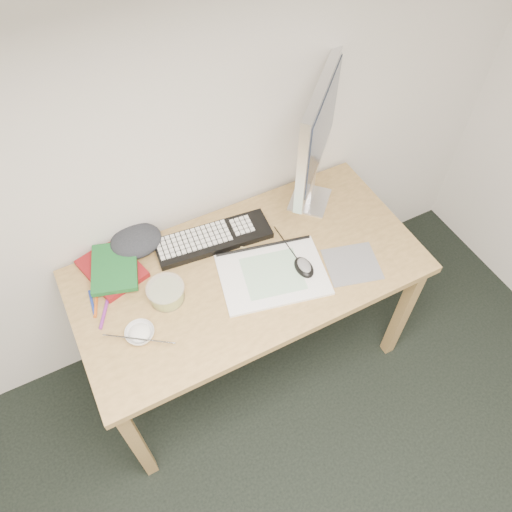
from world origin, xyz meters
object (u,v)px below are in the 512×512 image
Objects in this scene: sketchpad at (273,274)px; monitor at (318,132)px; keyboard at (213,239)px; desk at (249,281)px; rice_bowl at (140,334)px.

monitor is at bearing 52.61° from sketchpad.
desk is at bearing -66.22° from keyboard.
keyboard is at bearing 137.02° from monitor.
rice_bowl is at bearing -169.66° from desk.
keyboard is 0.60m from monitor.
sketchpad is 0.68× the size of monitor.
sketchpad is 0.58m from monitor.
rice_bowl is (-0.90, -0.30, -0.36)m from monitor.
monitor reaches higher than sketchpad.
rice_bowl reaches higher than desk.
sketchpad is 3.87× the size of rice_bowl.
rice_bowl reaches higher than keyboard.
rice_bowl is at bearing -165.53° from sketchpad.
monitor is at bearing 18.63° from rice_bowl.
rice_bowl is (-0.42, -0.29, 0.00)m from keyboard.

